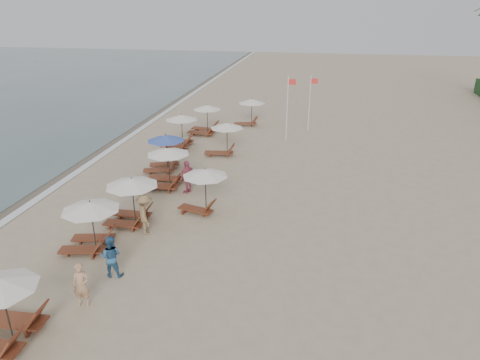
% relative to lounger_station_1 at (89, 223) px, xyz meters
% --- Properties ---
extents(ground, '(160.00, 160.00, 0.00)m').
position_rel_lounger_station_1_xyz_m(ground, '(5.89, -1.08, -1.21)').
color(ground, tan).
rests_on(ground, ground).
extents(wet_sand_band, '(3.20, 140.00, 0.01)m').
position_rel_lounger_station_1_xyz_m(wet_sand_band, '(-6.61, 8.92, -1.21)').
color(wet_sand_band, '#6B5E4C').
rests_on(wet_sand_band, ground).
extents(foam_line, '(0.50, 140.00, 0.02)m').
position_rel_lounger_station_1_xyz_m(foam_line, '(-5.31, 8.92, -1.20)').
color(foam_line, white).
rests_on(foam_line, ground).
extents(lounger_station_1, '(2.56, 2.38, 2.19)m').
position_rel_lounger_station_1_xyz_m(lounger_station_1, '(0.00, 0.00, 0.00)').
color(lounger_station_1, brown).
rests_on(lounger_station_1, ground).
extents(lounger_station_2, '(2.55, 2.42, 2.29)m').
position_rel_lounger_station_1_xyz_m(lounger_station_2, '(0.72, 2.44, 0.06)').
color(lounger_station_2, brown).
rests_on(lounger_station_2, ground).
extents(lounger_station_3, '(2.76, 2.38, 2.30)m').
position_rel_lounger_station_1_xyz_m(lounger_station_3, '(0.79, 6.96, -0.10)').
color(lounger_station_3, brown).
rests_on(lounger_station_3, ground).
extents(lounger_station_4, '(2.55, 2.26, 2.30)m').
position_rel_lounger_station_1_xyz_m(lounger_station_4, '(-0.13, 9.33, -0.02)').
color(lounger_station_4, brown).
rests_on(lounger_station_4, ground).
extents(lounger_station_5, '(2.64, 2.27, 2.36)m').
position_rel_lounger_station_1_xyz_m(lounger_station_5, '(-0.70, 14.13, -0.06)').
color(lounger_station_5, brown).
rests_on(lounger_station_5, ground).
extents(lounger_station_6, '(2.65, 2.19, 2.32)m').
position_rel_lounger_station_1_xyz_m(lounger_station_6, '(0.21, 17.64, -0.14)').
color(lounger_station_6, brown).
rests_on(lounger_station_6, ground).
extents(inland_station_0, '(2.56, 2.24, 2.22)m').
position_rel_lounger_station_1_xyz_m(inland_station_0, '(3.67, 4.23, 0.27)').
color(inland_station_0, brown).
rests_on(inland_station_0, ground).
extents(inland_station_1, '(2.69, 2.24, 2.22)m').
position_rel_lounger_station_1_xyz_m(inland_station_1, '(2.83, 12.87, 0.17)').
color(inland_station_1, brown).
rests_on(inland_station_1, ground).
extents(inland_station_2, '(2.63, 2.24, 2.22)m').
position_rel_lounger_station_1_xyz_m(inland_station_2, '(3.25, 20.79, 0.21)').
color(inland_station_2, brown).
rests_on(inland_station_2, ground).
extents(beachgoer_near, '(0.64, 0.47, 1.63)m').
position_rel_lounger_station_1_xyz_m(beachgoer_near, '(1.54, -3.46, -0.40)').
color(beachgoer_near, tan).
rests_on(beachgoer_near, ground).
extents(beachgoer_mid_a, '(0.90, 0.75, 1.67)m').
position_rel_lounger_station_1_xyz_m(beachgoer_mid_a, '(1.73, -1.64, -0.38)').
color(beachgoer_mid_a, '#2E5E8A').
rests_on(beachgoer_mid_a, ground).
extents(beachgoer_mid_b, '(1.23, 1.41, 1.89)m').
position_rel_lounger_station_1_xyz_m(beachgoer_mid_b, '(1.75, 1.71, -0.27)').
color(beachgoer_mid_b, olive).
rests_on(beachgoer_mid_b, ground).
extents(beachgoer_far_a, '(0.89, 1.16, 1.84)m').
position_rel_lounger_station_1_xyz_m(beachgoer_far_a, '(2.27, 6.42, -0.29)').
color(beachgoer_far_a, '#B14661').
rests_on(beachgoer_far_a, ground).
extents(beachgoer_far_b, '(0.61, 0.81, 1.50)m').
position_rel_lounger_station_1_xyz_m(beachgoer_far_b, '(-1.16, 12.25, -0.46)').
color(beachgoer_far_b, tan).
rests_on(beachgoer_far_b, ground).
extents(flag_pole_near, '(0.59, 0.08, 4.75)m').
position_rel_lounger_station_1_xyz_m(flag_pole_near, '(6.70, 17.17, 1.41)').
color(flag_pole_near, silver).
rests_on(flag_pole_near, ground).
extents(flag_pole_far, '(0.60, 0.08, 4.35)m').
position_rel_lounger_station_1_xyz_m(flag_pole_far, '(8.22, 20.31, 1.20)').
color(flag_pole_far, silver).
rests_on(flag_pole_far, ground).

